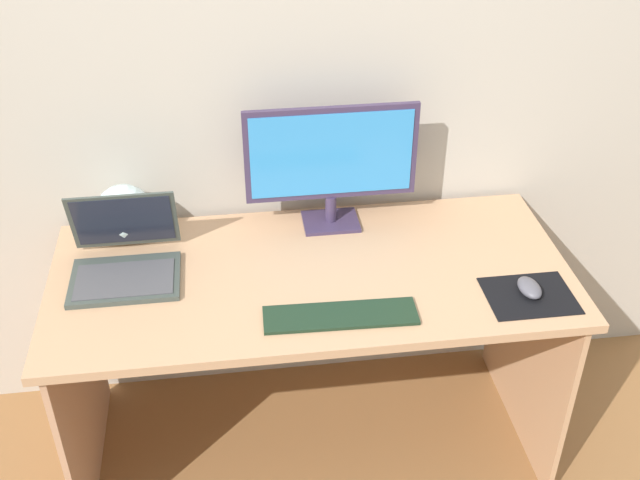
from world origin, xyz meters
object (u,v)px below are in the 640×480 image
at_px(laptop, 125,259).
at_px(keyboard_external, 340,316).
at_px(fishbowl, 125,213).
at_px(monitor, 331,161).
at_px(mouse, 529,288).

distance_m(laptop, keyboard_external, 0.67).
distance_m(laptop, fishbowl, 0.20).
distance_m(monitor, laptop, 0.69).
bearing_deg(mouse, laptop, 163.12).
height_order(laptop, keyboard_external, laptop).
relative_size(laptop, fishbowl, 1.74).
relative_size(laptop, keyboard_external, 0.75).
xyz_separation_m(monitor, fishbowl, (-0.65, 0.01, -0.14)).
bearing_deg(laptop, keyboard_external, -25.93).
distance_m(fishbowl, mouse, 1.25).
bearing_deg(laptop, fishbowl, 92.78).
height_order(fishbowl, mouse, fishbowl).
bearing_deg(fishbowl, keyboard_external, -38.71).
height_order(monitor, keyboard_external, monitor).
distance_m(keyboard_external, mouse, 0.55).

